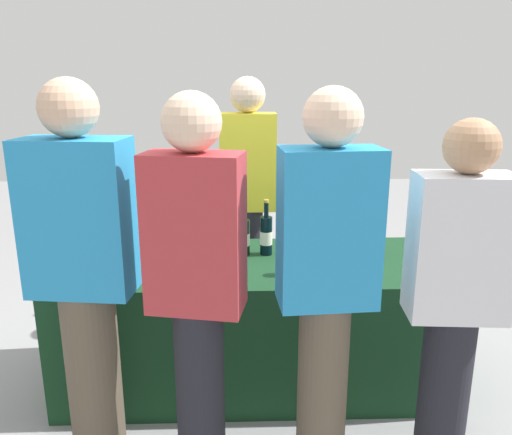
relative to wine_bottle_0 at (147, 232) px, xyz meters
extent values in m
plane|color=gray|center=(0.63, -0.21, -0.83)|extent=(12.00, 12.00, 0.00)
cube|color=#14381E|center=(0.63, -0.21, -0.47)|extent=(2.12, 0.81, 0.72)
cylinder|color=black|center=(0.00, 0.00, 0.00)|extent=(0.07, 0.07, 0.21)
cylinder|color=black|center=(0.00, 0.00, 0.14)|extent=(0.03, 0.03, 0.07)
cylinder|color=black|center=(0.00, 0.00, 0.18)|extent=(0.03, 0.03, 0.02)
cylinder|color=silver|center=(0.00, 0.00, -0.01)|extent=(0.07, 0.07, 0.07)
cylinder|color=black|center=(0.26, -0.04, -0.01)|extent=(0.08, 0.08, 0.20)
cylinder|color=black|center=(0.26, -0.04, 0.14)|extent=(0.03, 0.03, 0.09)
cylinder|color=black|center=(0.26, -0.04, 0.19)|extent=(0.03, 0.03, 0.02)
cylinder|color=silver|center=(0.26, -0.04, -0.02)|extent=(0.08, 0.08, 0.07)
cylinder|color=black|center=(0.37, -0.06, -0.01)|extent=(0.08, 0.08, 0.20)
cylinder|color=black|center=(0.37, -0.06, 0.13)|extent=(0.03, 0.03, 0.07)
cylinder|color=maroon|center=(0.37, -0.06, 0.17)|extent=(0.03, 0.03, 0.02)
cylinder|color=silver|center=(0.37, -0.06, -0.02)|extent=(0.08, 0.08, 0.07)
cylinder|color=black|center=(0.56, -0.09, -0.01)|extent=(0.08, 0.08, 0.20)
cylinder|color=black|center=(0.56, -0.09, 0.14)|extent=(0.03, 0.03, 0.09)
cylinder|color=maroon|center=(0.56, -0.09, 0.19)|extent=(0.03, 0.03, 0.02)
cylinder|color=silver|center=(0.56, -0.09, -0.02)|extent=(0.08, 0.08, 0.07)
cylinder|color=black|center=(0.69, -0.10, 0.00)|extent=(0.07, 0.07, 0.22)
cylinder|color=black|center=(0.69, -0.10, 0.15)|extent=(0.03, 0.03, 0.08)
cylinder|color=gold|center=(0.69, -0.10, 0.20)|extent=(0.03, 0.03, 0.02)
cylinder|color=silver|center=(0.69, -0.10, -0.01)|extent=(0.07, 0.07, 0.08)
cylinder|color=black|center=(1.31, -0.11, 0.00)|extent=(0.07, 0.07, 0.22)
cylinder|color=black|center=(1.31, -0.11, 0.15)|extent=(0.03, 0.03, 0.07)
cylinder|color=black|center=(1.31, -0.11, 0.19)|extent=(0.03, 0.03, 0.02)
cylinder|color=silver|center=(1.31, -0.11, -0.01)|extent=(0.07, 0.07, 0.08)
cylinder|color=silver|center=(0.03, -0.41, -0.11)|extent=(0.06, 0.06, 0.00)
cylinder|color=silver|center=(0.03, -0.41, -0.07)|extent=(0.01, 0.01, 0.07)
sphere|color=silver|center=(0.03, -0.41, 0.00)|extent=(0.07, 0.07, 0.07)
sphere|color=#590C19|center=(0.03, -0.41, -0.01)|extent=(0.04, 0.04, 0.04)
cylinder|color=silver|center=(0.14, -0.37, -0.11)|extent=(0.06, 0.06, 0.00)
cylinder|color=silver|center=(0.14, -0.37, -0.07)|extent=(0.01, 0.01, 0.07)
sphere|color=silver|center=(0.14, -0.37, 0.00)|extent=(0.07, 0.07, 0.07)
sphere|color=#590C19|center=(0.14, -0.37, -0.02)|extent=(0.04, 0.04, 0.04)
cylinder|color=silver|center=(0.31, -0.37, -0.11)|extent=(0.07, 0.07, 0.00)
cylinder|color=silver|center=(0.31, -0.37, -0.07)|extent=(0.01, 0.01, 0.06)
sphere|color=silver|center=(0.31, -0.37, -0.02)|extent=(0.06, 0.06, 0.06)
sphere|color=#590C19|center=(0.31, -0.37, -0.03)|extent=(0.04, 0.04, 0.04)
cylinder|color=silver|center=(0.78, -0.41, -0.11)|extent=(0.06, 0.06, 0.00)
cylinder|color=silver|center=(0.78, -0.41, -0.07)|extent=(0.01, 0.01, 0.07)
sphere|color=silver|center=(0.78, -0.41, -0.01)|extent=(0.06, 0.06, 0.06)
cylinder|color=black|center=(0.60, 0.47, -0.41)|extent=(0.20, 0.20, 0.85)
cube|color=yellow|center=(0.60, 0.47, 0.33)|extent=(0.37, 0.20, 0.63)
sphere|color=beige|center=(0.60, 0.47, 0.76)|extent=(0.23, 0.23, 0.23)
cylinder|color=brown|center=(-0.10, -0.86, -0.41)|extent=(0.23, 0.23, 0.84)
cube|color=#268CCC|center=(-0.10, -0.86, 0.33)|extent=(0.44, 0.28, 0.63)
sphere|color=#D8AD8C|center=(-0.10, -0.86, 0.76)|extent=(0.23, 0.23, 0.23)
cylinder|color=black|center=(0.37, -0.99, -0.42)|extent=(0.20, 0.20, 0.82)
cube|color=#B23338|center=(0.37, -0.99, 0.29)|extent=(0.40, 0.27, 0.61)
sphere|color=beige|center=(0.37, -0.99, 0.71)|extent=(0.22, 0.22, 0.22)
cylinder|color=brown|center=(0.88, -0.97, -0.42)|extent=(0.21, 0.21, 0.83)
cube|color=#268CCC|center=(0.88, -0.97, 0.31)|extent=(0.40, 0.24, 0.62)
sphere|color=beige|center=(0.88, -0.97, 0.73)|extent=(0.22, 0.22, 0.22)
cylinder|color=black|center=(1.40, -0.99, -0.45)|extent=(0.21, 0.21, 0.77)
cube|color=silver|center=(1.40, -0.99, 0.23)|extent=(0.39, 0.24, 0.58)
sphere|color=tan|center=(1.40, -0.99, 0.62)|extent=(0.21, 0.21, 0.21)
cube|color=white|center=(0.01, 0.70, -0.40)|extent=(0.55, 0.05, 0.87)
camera|label=1|loc=(0.54, -2.82, 0.86)|focal=35.39mm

